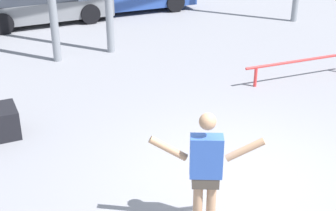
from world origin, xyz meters
name	(u,v)px	position (x,y,z in m)	size (l,w,h in m)	color
ground_plane	(245,180)	(0.00, 0.00, 0.00)	(36.00, 36.00, 0.00)	gray
skateboarder	(206,166)	(-1.08, -0.53, 0.87)	(1.22, 0.80, 1.57)	tan
grind_rail	(301,63)	(3.64, 2.65, 0.37)	(2.83, 0.43, 0.47)	red
parked_car_grey	(39,3)	(-0.04, 10.55, 0.64)	(4.43, 2.14, 1.32)	slate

